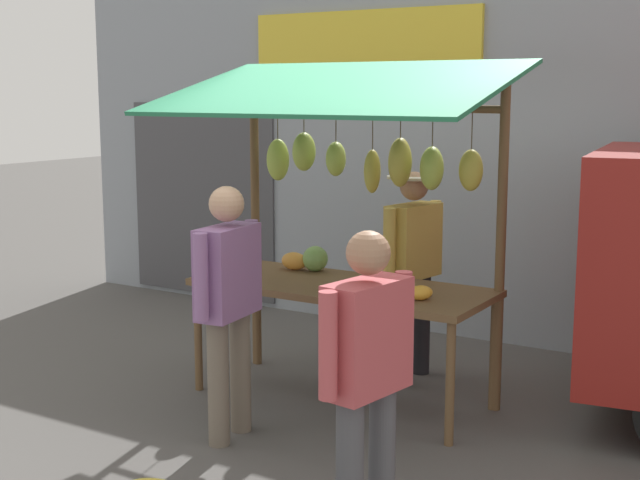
{
  "coord_description": "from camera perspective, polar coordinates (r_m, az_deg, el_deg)",
  "views": [
    {
      "loc": [
        -3.21,
        5.5,
        2.27
      ],
      "look_at": [
        0.0,
        0.3,
        1.25
      ],
      "focal_mm": 49.98,
      "sensor_mm": 36.0,
      "label": 1
    }
  ],
  "objects": [
    {
      "name": "ground_plane",
      "position": [
        6.76,
        1.36,
        -10.14
      ],
      "size": [
        40.0,
        40.0,
        0.0
      ],
      "primitive_type": "plane",
      "color": "#514F4C"
    },
    {
      "name": "market_stall",
      "position": [
        6.47,
        1.65,
        3.13
      ],
      "size": [
        2.5,
        1.46,
        2.5
      ],
      "color": "brown",
      "rests_on": "ground"
    },
    {
      "name": "shopper_in_grey_tee",
      "position": [
        4.45,
        3.04,
        -8.11
      ],
      "size": [
        0.29,
        0.68,
        1.61
      ],
      "rotation": [
        0.0,
        0.0,
        -1.73
      ],
      "color": "#4C4C51",
      "rests_on": "ground"
    },
    {
      "name": "shopper_with_ponytail",
      "position": [
        5.8,
        -5.9,
        -3.46
      ],
      "size": [
        0.27,
        0.71,
        1.68
      ],
      "rotation": [
        0.0,
        0.0,
        -1.47
      ],
      "color": "#726656",
      "rests_on": "ground"
    },
    {
      "name": "vendor_with_sunhat",
      "position": [
        7.05,
        5.97,
        -1.1
      ],
      "size": [
        0.43,
        0.7,
        1.66
      ],
      "rotation": [
        0.0,
        0.0,
        1.41
      ],
      "color": "#232328",
      "rests_on": "ground"
    },
    {
      "name": "street_backdrop",
      "position": [
        8.39,
        8.62,
        5.47
      ],
      "size": [
        9.0,
        0.3,
        3.4
      ],
      "color": "#8C939E",
      "rests_on": "ground"
    }
  ]
}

